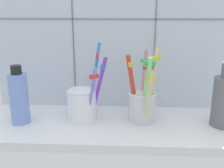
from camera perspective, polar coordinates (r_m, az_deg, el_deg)
counter_slab at (r=65.03cm, az=-0.09°, el=-9.10°), size 64.00×22.00×2.00cm
tile_wall_back at (r=71.04cm, az=0.44°, el=11.13°), size 64.00×2.20×45.00cm
toothbrush_cup_left at (r=65.38cm, az=-6.25°, el=-3.98°), size 10.06×8.25×18.91cm
toothbrush_cup_right at (r=64.10cm, az=6.65°, el=-3.85°), size 8.14×12.81×18.06cm
soap_bottle at (r=66.26cm, az=-19.37°, el=-2.72°), size 4.49×4.49×14.03cm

